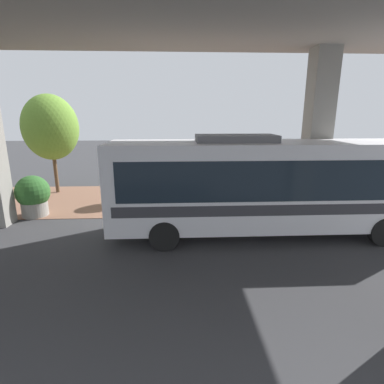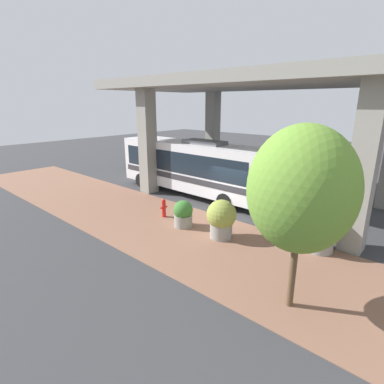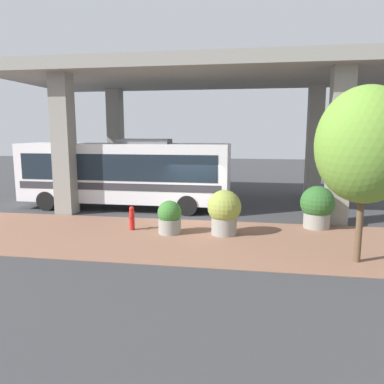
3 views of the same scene
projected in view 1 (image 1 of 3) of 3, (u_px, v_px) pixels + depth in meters
ground_plane at (159, 218)px, 13.03m from camera, size 80.00×80.00×0.00m
sidewalk_strip at (162, 199)px, 15.92m from camera, size 6.00×40.00×0.02m
overpass at (143, 26)px, 7.52m from camera, size 9.40×20.84×7.39m
bus at (265, 183)px, 10.70m from camera, size 2.57×11.02×3.68m
fire_hydrant at (204, 193)px, 15.06m from camera, size 0.45×0.22×1.02m
planter_front at (33, 196)px, 13.02m from camera, size 1.42×1.42×1.81m
planter_middle at (171, 189)px, 15.19m from camera, size 0.96×0.96×1.35m
planter_back at (127, 185)px, 14.82m from camera, size 1.34×1.34×1.80m
street_tree_near at (51, 128)px, 16.32m from camera, size 2.94×2.94×5.43m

